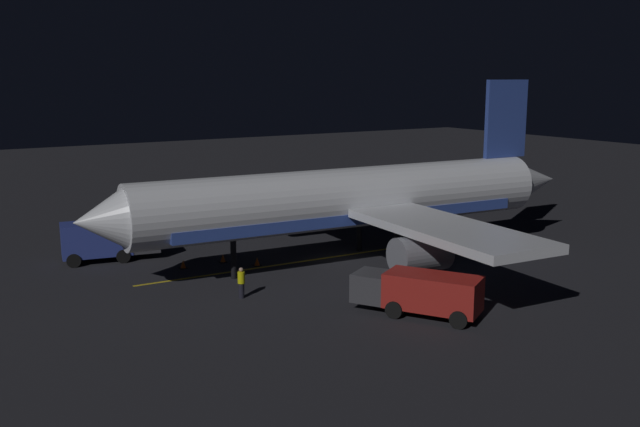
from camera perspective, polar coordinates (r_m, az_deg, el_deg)
The scene contains 9 objects.
ground_plane at distance 47.12m, azimuth 2.07°, elevation -4.05°, with size 180.00×180.00×0.20m, color black.
apron_guide_stripe at distance 46.59m, azimuth -3.29°, elevation -4.11°, with size 0.24×19.12×0.01m, color gold.
airliner at distance 46.50m, azimuth 2.73°, elevation 1.08°, with size 30.52×35.51×11.81m.
baggage_truck at distance 49.32m, azimuth -16.75°, elevation -2.12°, with size 3.19×6.47×2.63m.
catering_truck at distance 37.00m, azimuth 8.00°, elevation -6.32°, with size 6.70×5.14×2.23m.
ground_crew_worker at distance 39.75m, azimuth -6.30°, elevation -5.50°, with size 0.40×0.40×1.74m.
traffic_cone_near_left at distance 46.48m, azimuth -10.87°, elevation -4.01°, with size 0.50×0.50×0.55m.
traffic_cone_near_right at distance 46.45m, azimuth -5.04°, elevation -3.87°, with size 0.50×0.50×0.55m.
traffic_cone_under_wing at distance 47.54m, azimuth -7.76°, elevation -3.58°, with size 0.50×0.50×0.55m.
Camera 1 is at (-37.64, 25.57, 12.13)m, focal length 40.08 mm.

